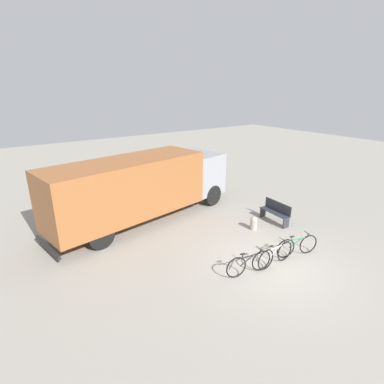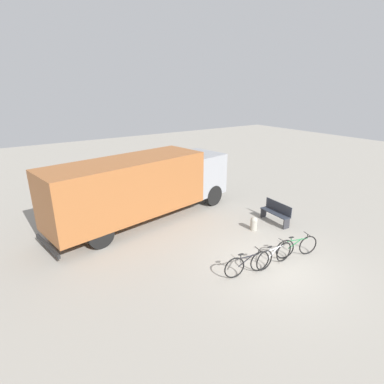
# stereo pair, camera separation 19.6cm
# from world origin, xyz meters

# --- Properties ---
(ground_plane) EXTENTS (60.00, 60.00, 0.00)m
(ground_plane) POSITION_xyz_m (0.00, 0.00, 0.00)
(ground_plane) COLOR gray
(delivery_truck) EXTENTS (9.25, 3.78, 2.98)m
(delivery_truck) POSITION_xyz_m (-1.99, 6.07, 1.69)
(delivery_truck) COLOR #99592D
(delivery_truck) RESTS_ON ground
(park_bench) EXTENTS (0.52, 1.58, 0.96)m
(park_bench) POSITION_xyz_m (2.84, 2.38, 0.52)
(park_bench) COLOR #282D38
(park_bench) RESTS_ON ground
(bicycle_near) EXTENTS (1.70, 0.48, 0.84)m
(bicycle_near) POSITION_xyz_m (-1.09, 0.16, 0.39)
(bicycle_near) COLOR black
(bicycle_near) RESTS_ON ground
(bicycle_middle) EXTENTS (1.73, 0.44, 0.84)m
(bicycle_middle) POSITION_xyz_m (0.04, 0.02, 0.39)
(bicycle_middle) COLOR black
(bicycle_middle) RESTS_ON ground
(bicycle_far) EXTENTS (1.67, 0.60, 0.84)m
(bicycle_far) POSITION_xyz_m (1.18, -0.02, 0.39)
(bicycle_far) COLOR black
(bicycle_far) RESTS_ON ground
(bollard_near_bench) EXTENTS (0.31, 0.31, 0.61)m
(bollard_near_bench) POSITION_xyz_m (1.45, 2.39, 0.32)
(bollard_near_bench) COLOR #9E998C
(bollard_near_bench) RESTS_ON ground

